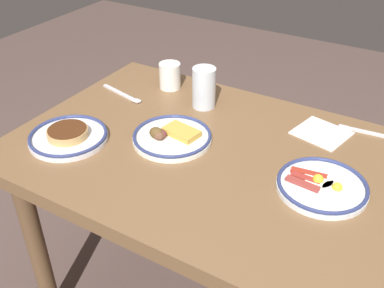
{
  "coord_description": "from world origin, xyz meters",
  "views": [
    {
      "loc": [
        -0.52,
        0.95,
        1.47
      ],
      "look_at": [
        0.02,
        0.04,
        0.76
      ],
      "focal_mm": 41.81,
      "sensor_mm": 36.0,
      "label": 1
    }
  ],
  "objects_px": {
    "plate_near_main": "(171,136)",
    "plate_far_companion": "(68,136)",
    "drinking_glass": "(204,90)",
    "paper_napkin": "(322,133)",
    "coffee_mug": "(170,75)",
    "plate_center_pancakes": "(322,186)",
    "fork_near": "(367,132)",
    "tea_spoon": "(127,96)"
  },
  "relations": [
    {
      "from": "plate_center_pancakes",
      "to": "plate_far_companion",
      "type": "distance_m",
      "value": 0.74
    },
    {
      "from": "drinking_glass",
      "to": "tea_spoon",
      "type": "bearing_deg",
      "value": 17.3
    },
    {
      "from": "plate_center_pancakes",
      "to": "plate_far_companion",
      "type": "bearing_deg",
      "value": 12.31
    },
    {
      "from": "drinking_glass",
      "to": "plate_center_pancakes",
      "type": "bearing_deg",
      "value": 153.93
    },
    {
      "from": "plate_near_main",
      "to": "tea_spoon",
      "type": "relative_size",
      "value": 1.21
    },
    {
      "from": "plate_center_pancakes",
      "to": "tea_spoon",
      "type": "xyz_separation_m",
      "value": [
        0.75,
        -0.15,
        -0.01
      ]
    },
    {
      "from": "coffee_mug",
      "to": "drinking_glass",
      "type": "distance_m",
      "value": 0.19
    },
    {
      "from": "plate_center_pancakes",
      "to": "fork_near",
      "type": "relative_size",
      "value": 1.3
    },
    {
      "from": "plate_far_companion",
      "to": "tea_spoon",
      "type": "xyz_separation_m",
      "value": [
        0.02,
        -0.31,
        -0.01
      ]
    },
    {
      "from": "plate_near_main",
      "to": "plate_center_pancakes",
      "type": "height_order",
      "value": "plate_near_main"
    },
    {
      "from": "fork_near",
      "to": "plate_far_companion",
      "type": "bearing_deg",
      "value": 33.01
    },
    {
      "from": "drinking_glass",
      "to": "fork_near",
      "type": "distance_m",
      "value": 0.54
    },
    {
      "from": "coffee_mug",
      "to": "drinking_glass",
      "type": "height_order",
      "value": "drinking_glass"
    },
    {
      "from": "plate_far_companion",
      "to": "plate_center_pancakes",
      "type": "bearing_deg",
      "value": -167.69
    },
    {
      "from": "plate_far_companion",
      "to": "drinking_glass",
      "type": "distance_m",
      "value": 0.47
    },
    {
      "from": "plate_near_main",
      "to": "plate_far_companion",
      "type": "distance_m",
      "value": 0.31
    },
    {
      "from": "plate_center_pancakes",
      "to": "drinking_glass",
      "type": "relative_size",
      "value": 1.69
    },
    {
      "from": "plate_near_main",
      "to": "plate_center_pancakes",
      "type": "relative_size",
      "value": 1.02
    },
    {
      "from": "paper_napkin",
      "to": "fork_near",
      "type": "height_order",
      "value": "fork_near"
    },
    {
      "from": "plate_near_main",
      "to": "plate_center_pancakes",
      "type": "xyz_separation_m",
      "value": [
        -0.46,
        -0.0,
        -0.0
      ]
    },
    {
      "from": "coffee_mug",
      "to": "plate_center_pancakes",
      "type": "bearing_deg",
      "value": 155.57
    },
    {
      "from": "coffee_mug",
      "to": "fork_near",
      "type": "relative_size",
      "value": 0.59
    },
    {
      "from": "plate_far_companion",
      "to": "tea_spoon",
      "type": "relative_size",
      "value": 1.2
    },
    {
      "from": "plate_far_companion",
      "to": "tea_spoon",
      "type": "distance_m",
      "value": 0.31
    },
    {
      "from": "plate_near_main",
      "to": "plate_far_companion",
      "type": "bearing_deg",
      "value": 30.33
    },
    {
      "from": "plate_far_companion",
      "to": "coffee_mug",
      "type": "relative_size",
      "value": 2.23
    },
    {
      "from": "paper_napkin",
      "to": "coffee_mug",
      "type": "bearing_deg",
      "value": -3.2
    },
    {
      "from": "drinking_glass",
      "to": "paper_napkin",
      "type": "relative_size",
      "value": 0.92
    },
    {
      "from": "paper_napkin",
      "to": "tea_spoon",
      "type": "height_order",
      "value": "tea_spoon"
    },
    {
      "from": "drinking_glass",
      "to": "fork_near",
      "type": "xyz_separation_m",
      "value": [
        -0.52,
        -0.1,
        -0.06
      ]
    },
    {
      "from": "paper_napkin",
      "to": "plate_far_companion",
      "type": "bearing_deg",
      "value": 33.35
    },
    {
      "from": "plate_near_main",
      "to": "fork_near",
      "type": "relative_size",
      "value": 1.33
    },
    {
      "from": "plate_center_pancakes",
      "to": "fork_near",
      "type": "xyz_separation_m",
      "value": [
        -0.04,
        -0.34,
        -0.01
      ]
    },
    {
      "from": "plate_far_companion",
      "to": "paper_napkin",
      "type": "relative_size",
      "value": 1.57
    },
    {
      "from": "paper_napkin",
      "to": "fork_near",
      "type": "relative_size",
      "value": 0.84
    },
    {
      "from": "paper_napkin",
      "to": "drinking_glass",
      "type": "bearing_deg",
      "value": 4.42
    },
    {
      "from": "plate_far_companion",
      "to": "coffee_mug",
      "type": "height_order",
      "value": "coffee_mug"
    },
    {
      "from": "drinking_glass",
      "to": "paper_napkin",
      "type": "bearing_deg",
      "value": -175.58
    },
    {
      "from": "plate_center_pancakes",
      "to": "plate_far_companion",
      "type": "relative_size",
      "value": 0.99
    },
    {
      "from": "plate_far_companion",
      "to": "tea_spoon",
      "type": "height_order",
      "value": "plate_far_companion"
    },
    {
      "from": "plate_center_pancakes",
      "to": "coffee_mug",
      "type": "height_order",
      "value": "coffee_mug"
    },
    {
      "from": "plate_far_companion",
      "to": "plate_near_main",
      "type": "bearing_deg",
      "value": -149.67
    }
  ]
}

